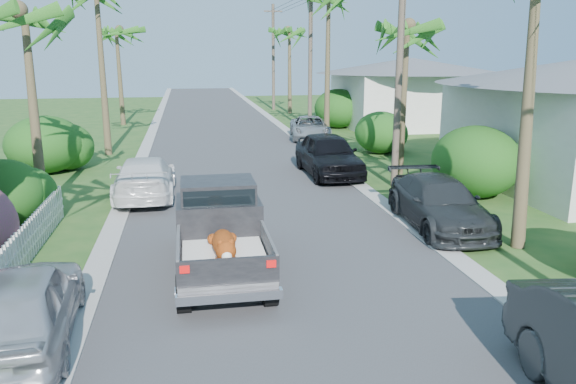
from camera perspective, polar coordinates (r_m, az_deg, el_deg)
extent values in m
cube|color=#38383A|center=(32.24, -6.43, 5.08)|extent=(8.00, 100.00, 0.02)
cube|color=#A5A39E|center=(32.25, -14.10, 4.78)|extent=(0.60, 100.00, 0.06)
cube|color=#A5A39E|center=(32.80, 1.11, 5.35)|extent=(0.60, 100.00, 0.06)
cylinder|color=black|center=(11.30, -10.56, -10.09)|extent=(0.28, 0.76, 0.76)
cylinder|color=black|center=(11.40, -1.87, -9.63)|extent=(0.28, 0.76, 0.76)
cylinder|color=black|center=(14.33, -10.56, -4.84)|extent=(0.28, 0.76, 0.76)
cylinder|color=black|center=(14.41, -3.77, -4.52)|extent=(0.28, 0.76, 0.76)
cube|color=slate|center=(11.82, -6.46, -7.56)|extent=(1.90, 2.40, 0.24)
cube|color=slate|center=(11.68, -11.04, -6.03)|extent=(0.06, 2.40, 0.55)
cube|color=slate|center=(11.78, -2.02, -5.59)|extent=(0.06, 2.40, 0.55)
cube|color=black|center=(10.61, -6.07, -8.05)|extent=(1.92, 0.08, 0.52)
cube|color=silver|center=(10.63, -5.94, -10.52)|extent=(1.98, 0.18, 0.18)
cube|color=red|center=(10.50, -10.46, -7.74)|extent=(0.18, 0.05, 0.14)
cube|color=red|center=(10.59, -1.72, -7.30)|extent=(0.18, 0.05, 0.14)
cube|color=black|center=(13.43, -7.06, -2.99)|extent=(1.94, 1.65, 1.10)
cube|color=black|center=(13.24, -7.15, 0.04)|extent=(1.70, 1.35, 0.55)
cube|color=black|center=(12.60, -6.97, -0.82)|extent=(1.60, 0.05, 0.45)
cube|color=black|center=(14.67, -7.33, -2.14)|extent=(1.94, 1.20, 0.80)
cube|color=white|center=(11.75, -6.49, -6.66)|extent=(1.70, 2.10, 0.16)
ellipsoid|color=#FF5E15|center=(11.75, -6.56, -5.12)|extent=(0.48, 1.25, 0.43)
sphere|color=#FF5E15|center=(11.01, -6.31, -5.98)|extent=(0.40, 0.40, 0.40)
ellipsoid|color=white|center=(11.78, -6.55, -5.58)|extent=(0.32, 0.86, 0.18)
imported|color=#292C2E|center=(16.79, 15.10, -1.15)|extent=(2.23, 4.93, 1.40)
imported|color=black|center=(23.20, 4.13, 3.80)|extent=(2.14, 5.10, 1.72)
imported|color=#A0A3A7|center=(33.03, 2.26, 6.50)|extent=(2.82, 4.99, 1.32)
imported|color=#AFB1B7|center=(10.75, -25.48, -10.46)|extent=(2.06, 4.47, 1.49)
imported|color=white|center=(20.16, -14.31, 1.42)|extent=(2.00, 4.93, 1.43)
cone|color=brown|center=(19.46, -24.41, 7.30)|extent=(0.36, 0.61, 6.21)
cone|color=brown|center=(29.07, -18.34, 11.42)|extent=(0.36, 0.36, 8.00)
cone|color=brown|center=(41.07, -16.71, 11.03)|extent=(0.36, 0.75, 6.51)
cone|color=brown|center=(15.34, 23.20, 8.40)|extent=(0.36, 0.73, 7.51)
cone|color=brown|center=(23.54, 11.60, 8.95)|extent=(0.36, 0.54, 6.01)
cone|color=brown|center=(33.84, 4.04, 12.51)|extent=(0.36, 0.36, 8.20)
cone|color=brown|center=(47.60, 0.17, 12.11)|extent=(0.36, 0.63, 6.81)
ellipsoid|color=#1F4E16|center=(18.05, -27.07, -0.20)|extent=(2.40, 2.64, 2.00)
ellipsoid|color=#1F4E16|center=(25.76, -23.46, 4.46)|extent=(3.20, 3.52, 2.40)
ellipsoid|color=#1F4E16|center=(20.69, 18.53, 2.96)|extent=(3.00, 3.30, 2.50)
ellipsoid|color=#1F4E16|center=(28.72, 9.41, 5.99)|extent=(2.60, 2.86, 2.10)
ellipsoid|color=#1F4E16|center=(38.33, 5.13, 8.46)|extent=(3.20, 3.52, 2.60)
cube|color=white|center=(13.65, -26.44, -6.56)|extent=(0.10, 11.00, 1.00)
cube|color=silver|center=(39.89, 12.18, 9.14)|extent=(9.00, 8.00, 3.60)
cone|color=#595B60|center=(39.78, 12.35, 12.44)|extent=(6.48, 6.48, 1.00)
cylinder|color=brown|center=(21.24, 11.25, 12.51)|extent=(0.26, 0.26, 9.00)
cylinder|color=brown|center=(35.64, 2.28, 13.24)|extent=(0.26, 0.26, 9.00)
cylinder|color=brown|center=(50.39, -1.50, 13.46)|extent=(0.26, 0.26, 9.00)
cube|color=brown|center=(50.50, -1.53, 17.89)|extent=(1.60, 0.10, 0.10)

